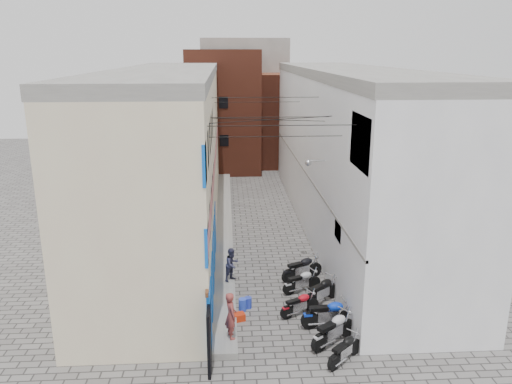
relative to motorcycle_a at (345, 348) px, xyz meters
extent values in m
plane|color=#5E5B58|center=(-1.90, 0.31, -0.51)|extent=(90.00, 90.00, 0.00)
cube|color=gray|center=(-3.95, 13.31, -0.39)|extent=(0.90, 26.00, 0.25)
cube|color=beige|center=(-6.90, 13.31, 3.74)|extent=(5.00, 26.00, 8.50)
cube|color=#CE7375|center=(-4.44, 13.31, 3.49)|extent=(0.10, 26.00, 0.80)
cube|color=blue|center=(-4.43, 5.21, 0.79)|extent=(0.12, 10.20, 2.40)
cube|color=blue|center=(-4.45, 5.21, 4.79)|extent=(0.10, 10.20, 4.00)
cube|color=gray|center=(-6.90, 13.31, 8.24)|extent=(5.10, 26.00, 0.50)
cube|color=black|center=(-4.42, -0.09, 0.59)|extent=(0.10, 1.20, 2.20)
cube|color=silver|center=(3.10, 13.31, 3.74)|extent=(5.00, 26.00, 8.50)
cube|color=blue|center=(0.65, 1.81, 6.49)|extent=(0.10, 2.40, 1.80)
cube|color=white|center=(0.66, 4.31, 2.49)|extent=(0.08, 1.00, 0.70)
cylinder|color=#B2B2B7|center=(0.25, 7.31, 4.69)|extent=(0.80, 0.06, 0.06)
sphere|color=#B2B2B7|center=(-0.15, 7.31, 4.59)|extent=(0.28, 0.28, 0.28)
cube|color=gray|center=(3.10, 13.31, 8.24)|extent=(5.10, 26.00, 0.50)
cube|color=gray|center=(0.64, 13.31, 2.89)|extent=(0.10, 26.00, 0.12)
cube|color=maroon|center=(-3.90, 28.31, 4.49)|extent=(6.00, 6.00, 10.00)
cube|color=maroon|center=(1.10, 30.31, 3.49)|extent=(5.00, 6.00, 8.00)
cube|color=gray|center=(-1.90, 34.31, 4.99)|extent=(8.00, 5.00, 11.00)
cube|color=black|center=(-1.90, 25.51, 0.69)|extent=(2.00, 0.30, 2.40)
cylinder|color=black|center=(-1.90, 2.31, 6.99)|extent=(5.20, 0.02, 0.02)
cylinder|color=black|center=(-1.90, 4.31, 6.29)|extent=(5.20, 0.02, 0.02)
cylinder|color=black|center=(-1.90, 6.81, 6.69)|extent=(5.20, 0.02, 0.02)
cylinder|color=black|center=(-1.90, 9.31, 7.29)|extent=(5.20, 0.02, 0.02)
cylinder|color=black|center=(-1.90, 12.31, 5.99)|extent=(5.20, 0.02, 0.02)
cylinder|color=black|center=(-1.90, 15.31, 6.49)|extent=(5.20, 0.02, 0.02)
cylinder|color=black|center=(-1.90, 5.31, 6.79)|extent=(5.65, 2.07, 0.02)
cylinder|color=black|center=(-1.90, 8.31, 6.39)|extent=(5.80, 1.58, 0.02)
imported|color=#933B35|center=(-3.71, 1.31, 0.59)|extent=(0.55, 0.70, 1.70)
imported|color=#33334C|center=(-3.60, 5.83, 0.47)|extent=(0.90, 0.90, 1.47)
cylinder|color=blue|center=(-3.23, 3.61, -0.27)|extent=(0.38, 0.38, 0.49)
cylinder|color=#2438B6|center=(-3.01, 3.78, -0.28)|extent=(0.32, 0.32, 0.45)
cube|color=red|center=(-3.41, 2.84, -0.37)|extent=(0.53, 0.45, 0.28)
camera|label=1|loc=(-3.80, -14.09, 9.37)|focal=35.00mm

